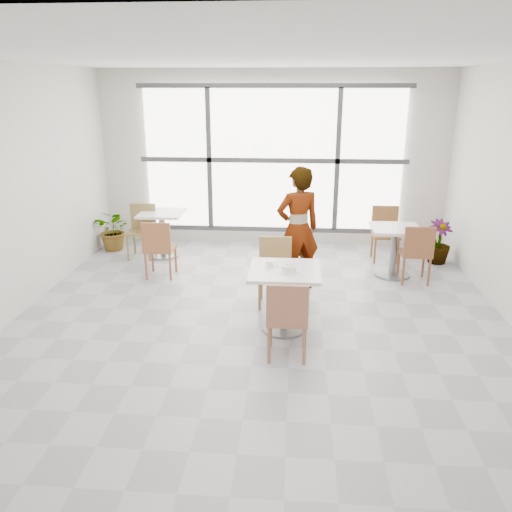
# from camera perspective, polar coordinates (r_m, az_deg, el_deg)

# --- Properties ---
(floor) EXTENTS (7.00, 7.00, 0.00)m
(floor) POSITION_cam_1_polar(r_m,az_deg,el_deg) (6.12, 0.22, -8.03)
(floor) COLOR #9E9EA5
(floor) RESTS_ON ground
(ceiling) EXTENTS (7.00, 7.00, 0.00)m
(ceiling) POSITION_cam_1_polar(r_m,az_deg,el_deg) (5.49, 0.26, 21.28)
(ceiling) COLOR white
(ceiling) RESTS_ON ground
(wall_back) EXTENTS (6.00, 0.00, 6.00)m
(wall_back) POSITION_cam_1_polar(r_m,az_deg,el_deg) (9.06, 1.90, 10.61)
(wall_back) COLOR silver
(wall_back) RESTS_ON ground
(wall_front) EXTENTS (6.00, 0.00, 6.00)m
(wall_front) POSITION_cam_1_polar(r_m,az_deg,el_deg) (2.35, -6.22, -13.04)
(wall_front) COLOR silver
(wall_front) RESTS_ON ground
(window) EXTENTS (4.60, 0.07, 2.52)m
(window) POSITION_cam_1_polar(r_m,az_deg,el_deg) (9.00, 1.88, 10.55)
(window) COLOR white
(window) RESTS_ON ground
(main_table) EXTENTS (0.80, 0.80, 0.75)m
(main_table) POSITION_cam_1_polar(r_m,az_deg,el_deg) (5.90, 3.17, -3.55)
(main_table) COLOR white
(main_table) RESTS_ON ground
(chair_near) EXTENTS (0.42, 0.42, 0.87)m
(chair_near) POSITION_cam_1_polar(r_m,az_deg,el_deg) (5.27, 3.48, -6.58)
(chair_near) COLOR #9E664B
(chair_near) RESTS_ON ground
(chair_far) EXTENTS (0.42, 0.42, 0.87)m
(chair_far) POSITION_cam_1_polar(r_m,az_deg,el_deg) (6.65, 2.10, -1.15)
(chair_far) COLOR #A07745
(chair_far) RESTS_ON ground
(oatmeal_bowl) EXTENTS (0.21, 0.21, 0.09)m
(oatmeal_bowl) POSITION_cam_1_polar(r_m,az_deg,el_deg) (5.71, 3.65, -1.41)
(oatmeal_bowl) COLOR white
(oatmeal_bowl) RESTS_ON main_table
(coffee_cup) EXTENTS (0.16, 0.13, 0.07)m
(coffee_cup) POSITION_cam_1_polar(r_m,az_deg,el_deg) (5.88, 1.54, -0.90)
(coffee_cup) COLOR white
(coffee_cup) RESTS_ON main_table
(person) EXTENTS (0.74, 0.63, 1.71)m
(person) POSITION_cam_1_polar(r_m,az_deg,el_deg) (7.06, 4.66, 2.99)
(person) COLOR black
(person) RESTS_ON ground
(bg_table_left) EXTENTS (0.70, 0.70, 0.75)m
(bg_table_left) POSITION_cam_1_polar(r_m,az_deg,el_deg) (8.66, -10.33, 3.11)
(bg_table_left) COLOR white
(bg_table_left) RESTS_ON ground
(bg_table_right) EXTENTS (0.70, 0.70, 0.75)m
(bg_table_right) POSITION_cam_1_polar(r_m,az_deg,el_deg) (7.88, 15.06, 1.24)
(bg_table_right) COLOR silver
(bg_table_right) RESTS_ON ground
(bg_chair_left_near) EXTENTS (0.42, 0.42, 0.87)m
(bg_chair_left_near) POSITION_cam_1_polar(r_m,az_deg,el_deg) (7.65, -10.74, 1.15)
(bg_chair_left_near) COLOR #9A5A36
(bg_chair_left_near) RESTS_ON ground
(bg_chair_left_far) EXTENTS (0.42, 0.42, 0.87)m
(bg_chair_left_far) POSITION_cam_1_polar(r_m,az_deg,el_deg) (8.72, -12.50, 3.17)
(bg_chair_left_far) COLOR olive
(bg_chair_left_far) RESTS_ON ground
(bg_chair_right_near) EXTENTS (0.42, 0.42, 0.87)m
(bg_chair_right_near) POSITION_cam_1_polar(r_m,az_deg,el_deg) (7.64, 17.36, 0.62)
(bg_chair_right_near) COLOR brown
(bg_chair_right_near) RESTS_ON ground
(bg_chair_right_far) EXTENTS (0.42, 0.42, 0.87)m
(bg_chair_right_far) POSITION_cam_1_polar(r_m,az_deg,el_deg) (8.61, 14.11, 2.86)
(bg_chair_right_far) COLOR brown
(bg_chair_right_far) RESTS_ON ground
(plant_left) EXTENTS (0.75, 0.68, 0.71)m
(plant_left) POSITION_cam_1_polar(r_m,az_deg,el_deg) (9.21, -15.42, 2.82)
(plant_left) COLOR #387231
(plant_left) RESTS_ON ground
(plant_right) EXTENTS (0.47, 0.47, 0.70)m
(plant_right) POSITION_cam_1_polar(r_m,az_deg,el_deg) (8.72, 19.56, 1.49)
(plant_right) COLOR #588345
(plant_right) RESTS_ON ground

